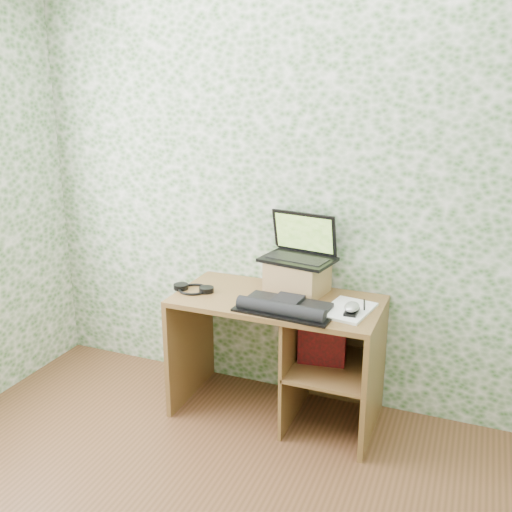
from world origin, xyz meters
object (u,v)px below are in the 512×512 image
at_px(riser, 297,277).
at_px(desk, 291,341).
at_px(keyboard, 285,307).
at_px(notepad, 348,310).
at_px(laptop, 300,249).

bearing_deg(riser, desk, -87.77).
bearing_deg(desk, keyboard, -83.32).
bearing_deg(keyboard, notepad, 25.79).
height_order(desk, notepad, notepad).
bearing_deg(laptop, keyboard, -75.86).
relative_size(desk, riser, 3.70).
distance_m(desk, notepad, 0.45).
bearing_deg(riser, keyboard, -84.98).
bearing_deg(keyboard, riser, 98.84).
distance_m(laptop, notepad, 0.48).
distance_m(riser, laptop, 0.17).
bearing_deg(desk, riser, 92.23).
relative_size(laptop, notepad, 1.37).
height_order(riser, keyboard, riser).
distance_m(riser, keyboard, 0.32).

